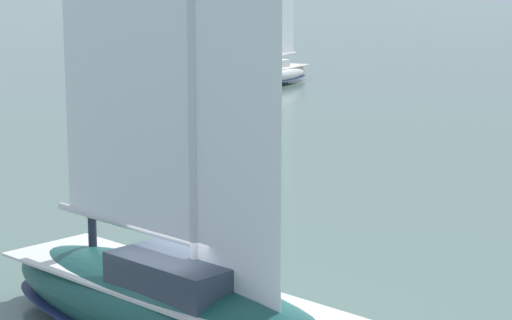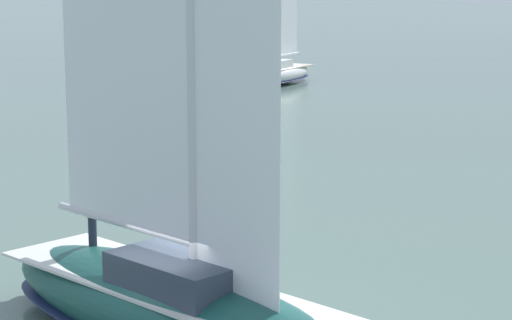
# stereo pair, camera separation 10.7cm
# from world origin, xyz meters

# --- Properties ---
(sailboat_main) EXTENTS (10.71, 4.03, 14.36)m
(sailboat_main) POSITION_xyz_m (0.02, -0.00, 1.13)
(sailboat_main) COLOR #194C47
(sailboat_main) RESTS_ON ground
(sailboat_moored_far_slip) EXTENTS (3.52, 8.55, 11.42)m
(sailboat_moored_far_slip) POSITION_xyz_m (-27.21, 40.09, 0.93)
(sailboat_moored_far_slip) COLOR silver
(sailboat_moored_far_slip) RESTS_ON ground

